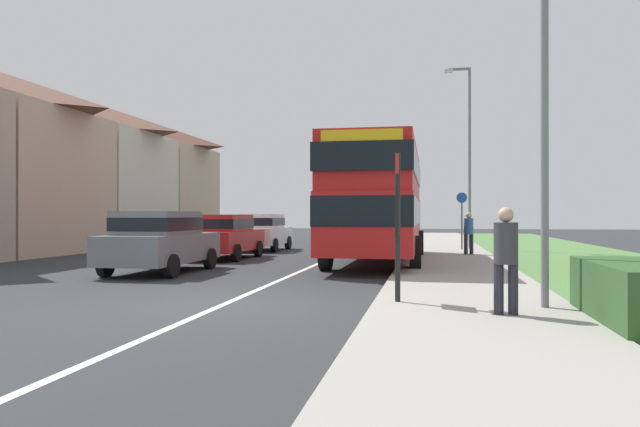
# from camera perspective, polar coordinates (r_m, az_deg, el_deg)

# --- Properties ---
(ground_plane) EXTENTS (120.00, 120.00, 0.00)m
(ground_plane) POSITION_cam_1_polar(r_m,az_deg,el_deg) (10.60, -9.15, -8.59)
(ground_plane) COLOR #2D3033
(lane_marking_centre) EXTENTS (0.14, 60.00, 0.01)m
(lane_marking_centre) POSITION_cam_1_polar(r_m,az_deg,el_deg) (18.29, -0.65, -5.04)
(lane_marking_centre) COLOR silver
(lane_marking_centre) RESTS_ON ground_plane
(pavement_near_side) EXTENTS (3.20, 68.00, 0.12)m
(pavement_near_side) POSITION_cam_1_polar(r_m,az_deg,el_deg) (15.96, 12.94, -5.54)
(pavement_near_side) COLOR #9E998E
(pavement_near_side) RESTS_ON ground_plane
(grass_verge_seaward) EXTENTS (6.00, 68.00, 0.08)m
(grass_verge_seaward) POSITION_cam_1_polar(r_m,az_deg,el_deg) (16.71, 27.91, -5.35)
(grass_verge_seaward) COLOR #517F42
(grass_verge_seaward) RESTS_ON ground_plane
(roadside_hedge) EXTENTS (1.10, 2.85, 0.90)m
(roadside_hedge) POSITION_cam_1_polar(r_m,az_deg,el_deg) (9.23, 28.13, -7.02)
(roadside_hedge) COLOR #2D5128
(roadside_hedge) RESTS_ON ground_plane
(double_decker_bus) EXTENTS (2.80, 9.60, 3.70)m
(double_decker_bus) POSITION_cam_1_polar(r_m,az_deg,el_deg) (19.15, 5.61, 1.58)
(double_decker_bus) COLOR red
(double_decker_bus) RESTS_ON ground_plane
(parked_car_grey) EXTENTS (1.98, 4.18, 1.66)m
(parked_car_grey) POSITION_cam_1_polar(r_m,az_deg,el_deg) (16.54, -15.11, -2.39)
(parked_car_grey) COLOR slate
(parked_car_grey) RESTS_ON ground_plane
(parked_car_red) EXTENTS (1.89, 4.20, 1.58)m
(parked_car_red) POSITION_cam_1_polar(r_m,az_deg,el_deg) (21.39, -9.16, -2.00)
(parked_car_red) COLOR #B21E1E
(parked_car_red) RESTS_ON ground_plane
(parked_car_white) EXTENTS (1.91, 3.94, 1.60)m
(parked_car_white) POSITION_cam_1_polar(r_m,az_deg,el_deg) (26.16, -5.57, -1.65)
(parked_car_white) COLOR silver
(parked_car_white) RESTS_ON ground_plane
(pedestrian_at_stop) EXTENTS (0.34, 0.34, 1.67)m
(pedestrian_at_stop) POSITION_cam_1_polar(r_m,az_deg,el_deg) (8.98, 17.42, -3.85)
(pedestrian_at_stop) COLOR #23232D
(pedestrian_at_stop) RESTS_ON ground_plane
(pedestrian_walking_away) EXTENTS (0.34, 0.34, 1.67)m
(pedestrian_walking_away) POSITION_cam_1_polar(r_m,az_deg,el_deg) (22.50, 14.08, -1.64)
(pedestrian_walking_away) COLOR #23232D
(pedestrian_walking_away) RESTS_ON ground_plane
(bus_stop_sign) EXTENTS (0.09, 0.52, 2.60)m
(bus_stop_sign) POSITION_cam_1_polar(r_m,az_deg,el_deg) (9.94, 7.47, -0.25)
(bus_stop_sign) COLOR black
(bus_stop_sign) RESTS_ON ground_plane
(cycle_route_sign) EXTENTS (0.44, 0.08, 2.52)m
(cycle_route_sign) POSITION_cam_1_polar(r_m,az_deg,el_deg) (25.72, 13.46, -0.45)
(cycle_route_sign) COLOR slate
(cycle_route_sign) RESTS_ON ground_plane
(street_lamp_near) EXTENTS (1.14, 0.20, 6.97)m
(street_lamp_near) POSITION_cam_1_polar(r_m,az_deg,el_deg) (10.16, 20.14, 13.93)
(street_lamp_near) COLOR slate
(street_lamp_near) RESTS_ON ground_plane
(street_lamp_mid) EXTENTS (1.14, 0.20, 8.00)m
(street_lamp_mid) POSITION_cam_1_polar(r_m,az_deg,el_deg) (26.81, 13.96, 6.26)
(street_lamp_mid) COLOR slate
(street_lamp_mid) RESTS_ON ground_plane
(house_terrace_far_side) EXTENTS (7.27, 26.42, 7.50)m
(house_terrace_far_side) POSITION_cam_1_polar(r_m,az_deg,el_deg) (30.29, -24.86, 3.99)
(house_terrace_far_side) COLOR tan
(house_terrace_far_side) RESTS_ON ground_plane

